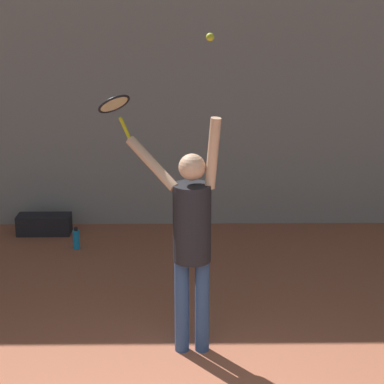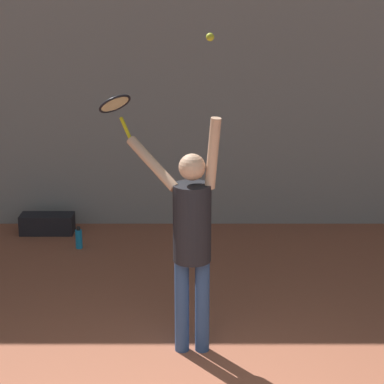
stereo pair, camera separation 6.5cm
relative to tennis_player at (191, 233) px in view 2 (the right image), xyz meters
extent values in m
cube|color=gray|center=(-0.15, 3.51, 1.36)|extent=(18.00, 0.10, 5.00)
cylinder|color=#2D4C7F|center=(-0.09, -0.01, -0.70)|extent=(0.13, 0.13, 0.89)
cylinder|color=#2D4C7F|center=(0.10, -0.01, -0.70)|extent=(0.13, 0.13, 0.89)
cylinder|color=black|center=(0.01, -0.01, 0.09)|extent=(0.34, 0.34, 0.70)
sphere|color=#D8A884|center=(0.01, -0.01, 0.59)|extent=(0.23, 0.23, 0.23)
cylinder|color=#D8A884|center=(0.18, -0.02, 0.72)|extent=(0.17, 0.16, 0.62)
cylinder|color=#D8A884|center=(-0.34, 0.16, 0.59)|extent=(0.49, 0.42, 0.42)
cylinder|color=yellow|center=(-0.58, 0.37, 0.85)|extent=(0.13, 0.14, 0.20)
torus|color=black|center=(-0.69, 0.48, 1.05)|extent=(0.40, 0.40, 0.20)
cylinder|color=beige|center=(-0.69, 0.48, 1.05)|extent=(0.34, 0.33, 0.16)
sphere|color=#CCDB2D|center=(0.15, -0.10, 1.68)|extent=(0.07, 0.07, 0.07)
cylinder|color=#198CCC|center=(-1.43, 2.54, -1.02)|extent=(0.09, 0.09, 0.24)
cylinder|color=black|center=(-1.43, 2.54, -0.88)|extent=(0.05, 0.05, 0.04)
cube|color=black|center=(-1.94, 3.09, -1.01)|extent=(0.71, 0.29, 0.26)
camera|label=1|loc=(-0.06, -5.69, 2.11)|focal=65.00mm
camera|label=2|loc=(0.01, -5.69, 2.11)|focal=65.00mm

